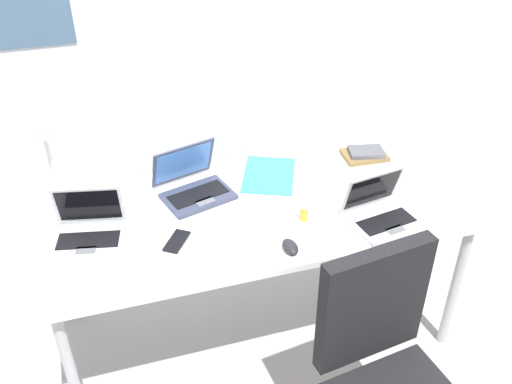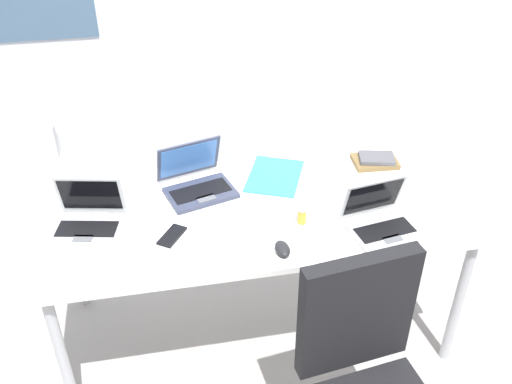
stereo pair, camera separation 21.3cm
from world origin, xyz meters
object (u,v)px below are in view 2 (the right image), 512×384
(pill_bottle, at_px, (302,215))
(book_stack, at_px, (376,160))
(computer_mouse, at_px, (282,249))
(paper_folder_front_left, at_px, (275,176))
(laptop_near_mouse, at_px, (197,182))
(laptop_front_right, at_px, (88,220))
(cell_phone, at_px, (172,236))
(laptop_near_lamp, at_px, (381,221))
(desk_lamp, at_px, (59,153))

(pill_bottle, relative_size, book_stack, 0.37)
(computer_mouse, height_order, paper_folder_front_left, computer_mouse)
(laptop_near_mouse, distance_m, pill_bottle, 0.51)
(computer_mouse, relative_size, pill_bottle, 1.22)
(laptop_front_right, bearing_deg, cell_phone, -20.38)
(pill_bottle, bearing_deg, laptop_near_lamp, -18.86)
(laptop_near_mouse, relative_size, laptop_front_right, 1.13)
(desk_lamp, xyz_separation_m, cell_phone, (0.43, -0.41, -0.19))
(laptop_near_mouse, height_order, cell_phone, laptop_near_mouse)
(laptop_near_lamp, distance_m, paper_folder_front_left, 0.57)
(laptop_front_right, bearing_deg, laptop_near_mouse, 22.35)
(cell_phone, bearing_deg, desk_lamp, 171.19)
(desk_lamp, height_order, paper_folder_front_left, desk_lamp)
(desk_lamp, distance_m, computer_mouse, 1.04)
(cell_phone, bearing_deg, paper_folder_front_left, 69.80)
(laptop_near_mouse, relative_size, pill_bottle, 4.44)
(pill_bottle, bearing_deg, computer_mouse, -125.63)
(laptop_front_right, xyz_separation_m, computer_mouse, (0.73, -0.29, -0.03))
(desk_lamp, bearing_deg, paper_folder_front_left, -3.43)
(cell_phone, bearing_deg, pill_bottle, 33.61)
(cell_phone, distance_m, book_stack, 1.06)
(computer_mouse, relative_size, paper_folder_front_left, 0.31)
(laptop_near_mouse, height_order, paper_folder_front_left, laptop_near_mouse)
(laptop_near_mouse, bearing_deg, laptop_near_lamp, -31.00)
(book_stack, bearing_deg, laptop_near_mouse, -175.70)
(laptop_front_right, bearing_deg, book_stack, 10.88)
(laptop_near_mouse, xyz_separation_m, pill_bottle, (0.40, -0.32, -0.00))
(desk_lamp, bearing_deg, cell_phone, -43.18)
(desk_lamp, xyz_separation_m, computer_mouse, (0.84, -0.58, -0.18))
(laptop_near_mouse, xyz_separation_m, paper_folder_front_left, (0.36, 0.04, -0.04))
(computer_mouse, distance_m, cell_phone, 0.45)
(laptop_near_mouse, relative_size, book_stack, 1.64)
(desk_lamp, xyz_separation_m, paper_folder_front_left, (0.93, -0.06, -0.19))
(desk_lamp, relative_size, laptop_near_mouse, 1.14)
(laptop_near_mouse, height_order, laptop_front_right, laptop_near_mouse)
(book_stack, bearing_deg, paper_folder_front_left, -177.53)
(desk_lamp, distance_m, book_stack, 1.44)
(laptop_near_lamp, distance_m, pill_bottle, 0.32)
(laptop_front_right, xyz_separation_m, paper_folder_front_left, (0.82, 0.23, -0.04))
(desk_lamp, relative_size, paper_folder_front_left, 1.29)
(laptop_near_mouse, distance_m, laptop_front_right, 0.50)
(laptop_front_right, bearing_deg, computer_mouse, -21.87)
(cell_phone, bearing_deg, laptop_front_right, -166.01)
(computer_mouse, bearing_deg, laptop_front_right, 155.09)
(computer_mouse, distance_m, book_stack, 0.80)
(cell_phone, bearing_deg, laptop_near_mouse, 100.92)
(laptop_front_right, height_order, computer_mouse, laptop_front_right)
(computer_mouse, distance_m, pill_bottle, 0.21)
(laptop_front_right, distance_m, paper_folder_front_left, 0.85)
(computer_mouse, bearing_deg, book_stack, 40.31)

